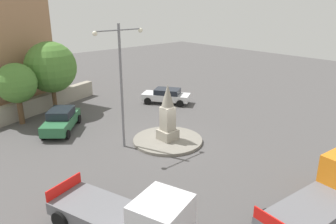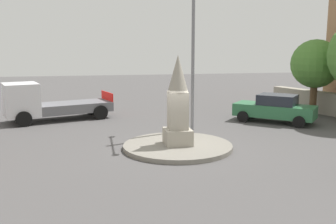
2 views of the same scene
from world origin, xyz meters
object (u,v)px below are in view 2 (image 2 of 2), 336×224
(car_green_far_side, at_px, (275,108))
(tree_mid_cluster, at_px, (315,64))
(truck_white_near_island, at_px, (45,103))
(monument, at_px, (178,104))
(streetlamp, at_px, (193,37))

(car_green_far_side, bearing_deg, tree_mid_cluster, 116.71)
(car_green_far_side, xyz_separation_m, truck_white_near_island, (-2.84, -12.73, 0.22))
(monument, height_order, streetlamp, streetlamp)
(monument, distance_m, truck_white_near_island, 9.55)
(car_green_far_side, height_order, tree_mid_cluster, tree_mid_cluster)
(monument, bearing_deg, tree_mid_cluster, 121.53)
(truck_white_near_island, bearing_deg, monument, 40.36)
(streetlamp, relative_size, tree_mid_cluster, 1.65)
(streetlamp, xyz_separation_m, car_green_far_side, (-1.80, 5.27, -3.87))
(streetlamp, distance_m, car_green_far_side, 6.78)
(car_green_far_side, bearing_deg, truck_white_near_island, -102.58)
(streetlamp, bearing_deg, truck_white_near_island, -121.90)
(monument, bearing_deg, streetlamp, 153.38)
(tree_mid_cluster, bearing_deg, streetlamp, -67.97)
(streetlamp, xyz_separation_m, truck_white_near_island, (-4.64, -7.46, -3.65))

